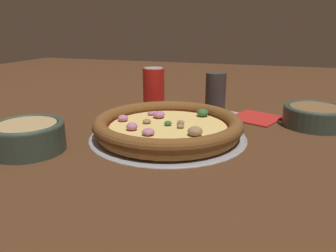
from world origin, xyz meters
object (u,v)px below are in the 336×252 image
at_px(drinking_cup, 216,92).
at_px(fork, 253,116).
at_px(napkin, 256,117).
at_px(pizza_tray, 168,135).
at_px(bowl_near, 28,135).
at_px(beverage_can, 154,88).
at_px(pizza, 168,125).
at_px(bowl_far, 315,115).

bearing_deg(drinking_cup, fork, 73.70).
bearing_deg(napkin, drinking_cup, -111.83).
xyz_separation_m(pizza_tray, drinking_cup, (-0.27, 0.06, 0.05)).
relative_size(pizza_tray, drinking_cup, 3.15).
distance_m(pizza_tray, bowl_near, 0.30).
distance_m(pizza_tray, beverage_can, 0.29).
bearing_deg(pizza, beverage_can, -152.77).
bearing_deg(pizza_tray, bowl_near, -54.59).
height_order(bowl_near, bowl_far, bowl_near).
height_order(bowl_near, drinking_cup, drinking_cup).
relative_size(pizza, drinking_cup, 2.99).
bearing_deg(fork, drinking_cup, 6.56).
xyz_separation_m(bowl_near, drinking_cup, (-0.44, 0.30, 0.02)).
bearing_deg(bowl_near, drinking_cup, 145.54).
bearing_deg(drinking_cup, bowl_far, 74.42).
distance_m(bowl_far, drinking_cup, 0.28).
xyz_separation_m(pizza_tray, fork, (-0.24, 0.17, -0.00)).
height_order(pizza_tray, bowl_near, bowl_near).
bearing_deg(pizza_tray, pizza, -129.53).
distance_m(bowl_near, fork, 0.58).
distance_m(pizza_tray, napkin, 0.29).
height_order(bowl_far, fork, bowl_far).
height_order(bowl_far, drinking_cup, drinking_cup).
bearing_deg(napkin, bowl_near, -47.37).
xyz_separation_m(bowl_far, drinking_cup, (-0.07, -0.27, 0.03)).
relative_size(bowl_near, napkin, 0.92).
relative_size(pizza, napkin, 2.12).
bearing_deg(napkin, pizza_tray, -39.83).
bearing_deg(pizza, bowl_near, -54.57).
relative_size(pizza_tray, beverage_can, 2.91).
bearing_deg(fork, napkin, 144.30).
height_order(pizza, bowl_far, bowl_far).
xyz_separation_m(pizza, napkin, (-0.22, 0.18, -0.02)).
height_order(drinking_cup, napkin, drinking_cup).
xyz_separation_m(drinking_cup, beverage_can, (0.02, -0.19, 0.00)).
height_order(pizza_tray, fork, pizza_tray).
relative_size(pizza_tray, bowl_far, 2.32).
height_order(bowl_far, napkin, bowl_far).
relative_size(pizza, beverage_can, 2.76).
distance_m(pizza, beverage_can, 0.28).
distance_m(pizza_tray, drinking_cup, 0.28).
distance_m(napkin, beverage_can, 0.32).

